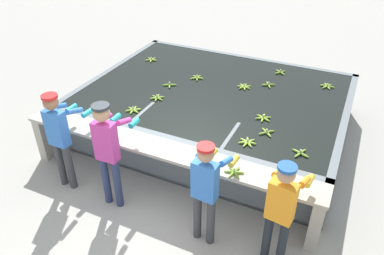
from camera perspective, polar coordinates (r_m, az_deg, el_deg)
The scene contains 23 objects.
ground_plane at distance 5.93m, azimuth -5.33°, elevation -10.96°, with size 80.00×80.00×0.00m, color #A3A099.
wash_tank at distance 7.34m, azimuth 3.44°, elevation 2.78°, with size 4.83×3.71×0.86m.
work_ledge at distance 5.67m, azimuth -4.52°, elevation -5.00°, with size 4.83×0.45×0.86m.
worker_0 at distance 5.93m, azimuth -19.54°, elevation -0.74°, with size 0.42×0.72×1.65m.
worker_1 at distance 5.35m, azimuth -12.71°, elevation -2.74°, with size 0.42×0.73×1.72m.
worker_2 at distance 4.75m, azimuth 2.17°, elevation -8.77°, with size 0.44×0.72×1.57m.
worker_3 at distance 4.61m, azimuth 13.47°, elevation -11.56°, with size 0.46×0.73×1.56m.
banana_bunch_floating_0 at distance 6.49m, azimuth -8.94°, elevation 2.66°, with size 0.28×0.28×0.08m.
banana_bunch_floating_1 at distance 7.27m, azimuth -3.45°, elevation 6.52°, with size 0.26×0.26×0.08m.
banana_bunch_floating_2 at distance 5.66m, azimuth 8.44°, elevation -2.22°, with size 0.28×0.28×0.08m.
banana_bunch_floating_3 at distance 5.60m, azimuth 16.19°, elevation -3.76°, with size 0.27×0.27×0.08m.
banana_bunch_floating_4 at distance 8.00m, azimuth 13.30°, elevation 8.21°, with size 0.25×0.25×0.08m.
banana_bunch_floating_5 at distance 7.55m, azimuth 0.76°, elevation 7.60°, with size 0.27×0.28×0.08m.
banana_bunch_floating_6 at distance 5.93m, azimuth 11.29°, elevation -0.72°, with size 0.23×0.23×0.08m.
banana_bunch_floating_7 at distance 6.82m, azimuth -5.34°, elevation 4.55°, with size 0.28×0.28×0.08m.
banana_bunch_floating_8 at distance 7.66m, azimuth 19.91°, elevation 5.95°, with size 0.28×0.26×0.08m.
banana_bunch_floating_9 at distance 7.41m, azimuth 11.56°, elevation 6.41°, with size 0.26×0.26×0.08m.
banana_bunch_floating_10 at distance 7.26m, azimuth 7.95°, elevation 6.19°, with size 0.28×0.28×0.08m.
banana_bunch_floating_11 at distance 6.30m, azimuth 10.79°, elevation 1.46°, with size 0.27×0.28×0.08m.
banana_bunch_floating_12 at distance 8.45m, azimuth -6.23°, elevation 10.24°, with size 0.27×0.28×0.08m.
banana_bunch_ledge_0 at distance 6.14m, azimuth -13.79°, elevation 0.21°, with size 0.26×0.26×0.08m.
banana_bunch_ledge_1 at distance 5.07m, azimuth 6.44°, elevation -6.75°, with size 0.28×0.28×0.08m.
knife_0 at distance 6.77m, azimuth -20.89°, elevation 2.05°, with size 0.28×0.26×0.02m.
Camera 1 is at (2.31, -3.63, 4.09)m, focal length 35.00 mm.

